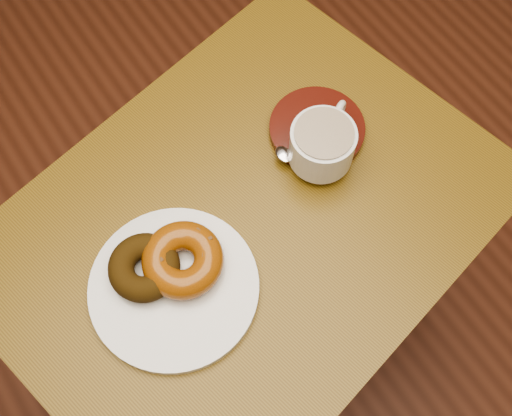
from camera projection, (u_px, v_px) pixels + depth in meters
ground at (205, 341)px, 1.64m from camera, size 6.00×6.00×0.00m
cafe_table at (246, 247)px, 1.09m from camera, size 0.88×0.73×0.73m
donut_plate at (174, 288)px, 0.93m from camera, size 0.29×0.29×0.02m
donut_cinnamon at (144, 267)px, 0.92m from camera, size 0.13×0.13×0.04m
donut_caramel at (183, 260)px, 0.92m from camera, size 0.16×0.16×0.04m
saucer at (317, 129)px, 1.04m from camera, size 0.16×0.16×0.02m
coffee_cup at (323, 144)px, 0.98m from camera, size 0.13×0.10×0.07m
teaspoon at (289, 156)px, 1.01m from camera, size 0.06×0.09×0.01m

